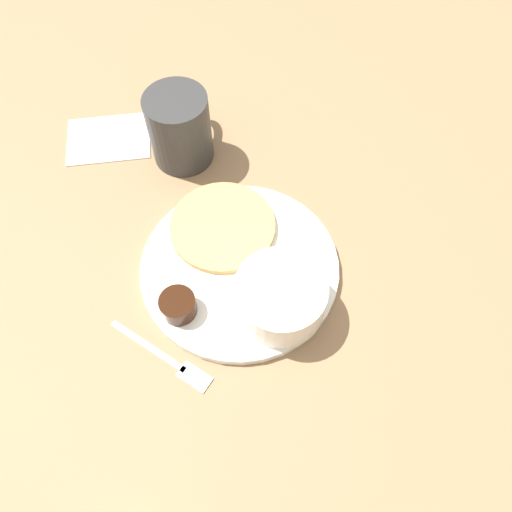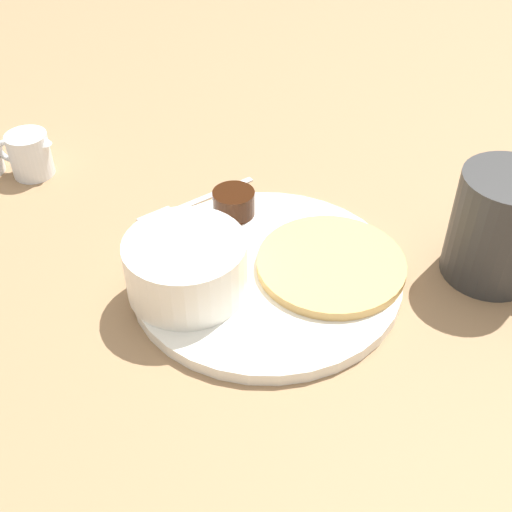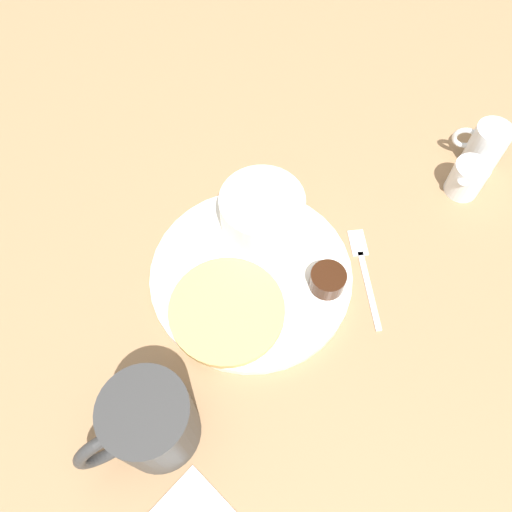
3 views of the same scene
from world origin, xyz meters
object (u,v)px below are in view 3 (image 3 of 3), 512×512
object	(u,v)px
bowl	(262,210)
creamer_pitcher_far	(483,143)
creamer_pitcher_near	(467,178)
coffee_mug	(150,423)
plate	(251,275)
fork	(363,265)

from	to	relation	value
bowl	creamer_pitcher_far	bearing A→B (deg)	81.04
bowl	creamer_pitcher_near	bearing A→B (deg)	73.01
coffee_mug	creamer_pitcher_far	distance (m)	0.55
bowl	plate	bearing A→B (deg)	-40.21
plate	coffee_mug	size ratio (longest dim) A/B	2.03
plate	bowl	distance (m)	0.08
coffee_mug	creamer_pitcher_near	distance (m)	0.49
fork	coffee_mug	bearing A→B (deg)	-79.69
bowl	creamer_pitcher_far	size ratio (longest dim) A/B	1.58
plate	coffee_mug	distance (m)	0.21
fork	creamer_pitcher_far	bearing A→B (deg)	104.62
creamer_pitcher_near	fork	size ratio (longest dim) A/B	0.48
coffee_mug	creamer_pitcher_near	size ratio (longest dim) A/B	1.89
creamer_pitcher_far	creamer_pitcher_near	bearing A→B (deg)	-59.52
creamer_pitcher_near	creamer_pitcher_far	world-z (taller)	creamer_pitcher_far
creamer_pitcher_near	coffee_mug	bearing A→B (deg)	-80.00
bowl	fork	distance (m)	0.14
bowl	coffee_mug	xyz separation A→B (m)	(0.17, -0.22, 0.01)
creamer_pitcher_far	fork	xyz separation A→B (m)	(0.06, -0.24, -0.03)
bowl	creamer_pitcher_far	world-z (taller)	creamer_pitcher_far
creamer_pitcher_near	plate	bearing A→B (deg)	-94.65
plate	fork	xyz separation A→B (m)	(0.06, 0.13, -0.00)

